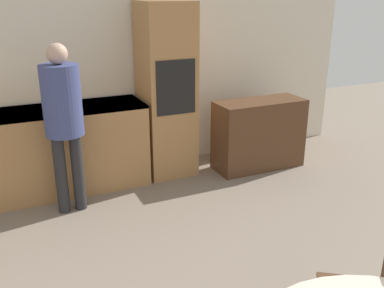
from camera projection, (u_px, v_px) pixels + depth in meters
The scene contains 6 objects.
wall_back at pixel (101, 64), 4.85m from camera, with size 6.65×0.05×2.60m.
kitchen_counter at pixel (12, 156), 4.41m from camera, with size 2.81×0.60×0.93m.
oven_unit at pixel (166, 91), 4.92m from camera, with size 0.57×0.59×1.99m.
sideboard at pixel (259, 134), 5.24m from camera, with size 1.10×0.45×0.85m.
chair_far_right at pixel (376, 287), 2.39m from camera, with size 0.56×0.56×0.93m.
person_standing at pixel (63, 112), 3.98m from camera, with size 0.36×0.36×1.65m.
Camera 1 is at (-1.10, 0.58, 2.08)m, focal length 40.00 mm.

